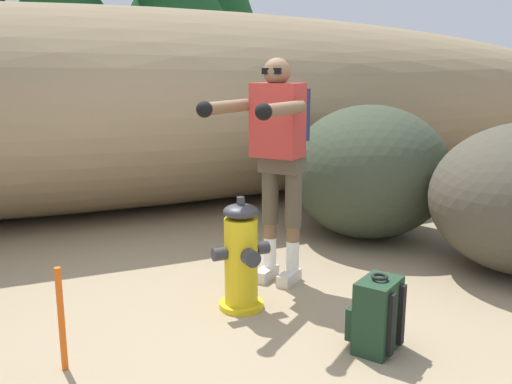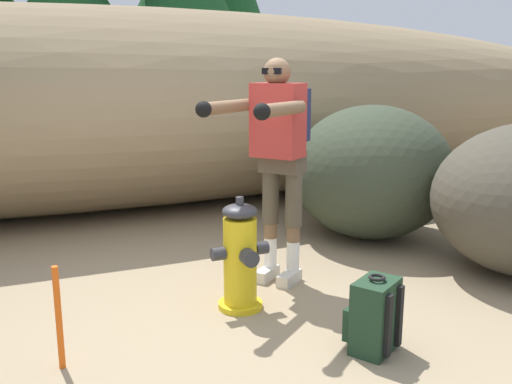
% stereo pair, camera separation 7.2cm
% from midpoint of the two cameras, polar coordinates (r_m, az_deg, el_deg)
% --- Properties ---
extents(ground_plane, '(56.00, 56.00, 0.04)m').
position_cam_midpoint_polar(ground_plane, '(4.03, 0.14, -11.98)').
color(ground_plane, '#998466').
extents(dirt_embankment, '(16.61, 3.20, 2.36)m').
position_cam_midpoint_polar(dirt_embankment, '(7.02, -11.82, 8.35)').
color(dirt_embankment, '#897556').
rests_on(dirt_embankment, ground_plane).
extents(fire_hydrant, '(0.41, 0.36, 0.80)m').
position_cam_midpoint_polar(fire_hydrant, '(3.89, -1.08, -6.71)').
color(fire_hydrant, gold).
rests_on(fire_hydrant, ground_plane).
extents(utility_worker, '(1.01, 0.89, 1.72)m').
position_cam_midpoint_polar(utility_worker, '(4.20, 2.77, 5.01)').
color(utility_worker, beige).
rests_on(utility_worker, ground_plane).
extents(spare_backpack, '(0.36, 0.36, 0.47)m').
position_cam_midpoint_polar(spare_backpack, '(3.46, 12.54, -12.25)').
color(spare_backpack, '#1E3823').
rests_on(spare_backpack, ground_plane).
extents(boulder_mid, '(2.08, 2.07, 1.31)m').
position_cam_midpoint_polar(boulder_mid, '(5.64, 12.06, 2.03)').
color(boulder_mid, '#353D2D').
rests_on(boulder_mid, ground_plane).
extents(survey_stake, '(0.04, 0.04, 0.60)m').
position_cam_midpoint_polar(survey_stake, '(3.33, -18.86, -12.05)').
color(survey_stake, '#E55914').
rests_on(survey_stake, ground_plane).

